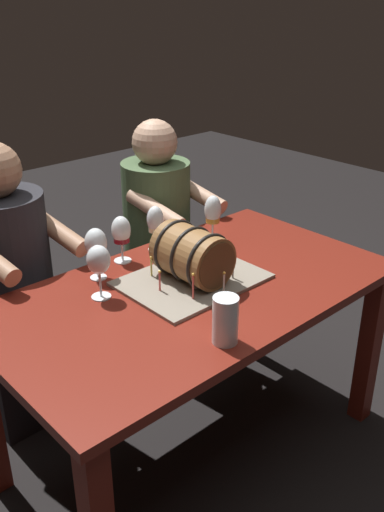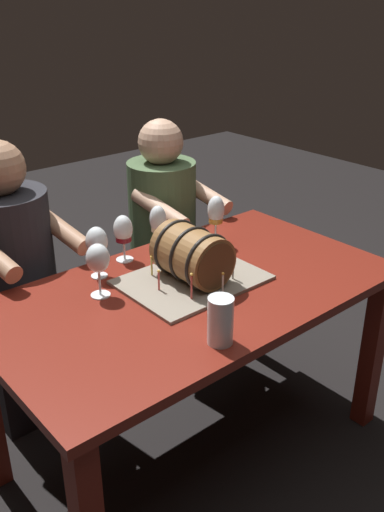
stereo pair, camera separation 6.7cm
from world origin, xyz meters
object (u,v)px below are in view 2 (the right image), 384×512
object	(u,v)px
wine_glass_empty	(98,259)
person_seated_right	(164,251)
wine_glass_rose	(97,244)
dining_table	(193,314)
wine_glass_white	(158,221)
wine_glass_red	(123,231)
person_seated_left	(17,296)
barrel_cake	(192,259)
wine_glass_amber	(216,212)
beer_pint	(220,323)

from	to	relation	value
wine_glass_empty	person_seated_right	xyz separation A→B (m)	(0.65, 0.50, -0.34)
wine_glass_empty	wine_glass_rose	xyz separation A→B (m)	(0.07, 0.13, -0.01)
dining_table	wine_glass_white	world-z (taller)	wine_glass_white
wine_glass_red	person_seated_left	xyz separation A→B (m)	(-0.32, 0.32, -0.30)
wine_glass_white	person_seated_right	size ratio (longest dim) A/B	0.16
wine_glass_white	person_seated_right	xyz separation A→B (m)	(0.27, 0.32, -0.33)
barrel_cake	wine_glass_rose	world-z (taller)	barrel_cake
dining_table	wine_glass_empty	xyz separation A→B (m)	(-0.28, 0.16, 0.25)
dining_table	wine_glass_rose	xyz separation A→B (m)	(-0.20, 0.29, 0.24)
wine_glass_amber	person_seated_left	bearing A→B (deg)	147.77
barrel_cake	person_seated_left	distance (m)	0.79
barrel_cake	person_seated_left	bearing A→B (deg)	122.97
wine_glass_rose	beer_pint	size ratio (longest dim) A/B	1.30
wine_glass_white	wine_glass_rose	xyz separation A→B (m)	(-0.31, -0.05, 0.01)
wine_glass_amber	person_seated_right	distance (m)	0.56
beer_pint	dining_table	bearing A→B (deg)	62.77
barrel_cake	wine_glass_empty	world-z (taller)	barrel_cake
barrel_cake	wine_glass_white	distance (m)	0.31
wine_glass_red	wine_glass_empty	xyz separation A→B (m)	(-0.22, -0.18, 0.02)
dining_table	wine_glass_red	world-z (taller)	wine_glass_red
wine_glass_amber	person_seated_right	world-z (taller)	person_seated_right
beer_pint	wine_glass_red	bearing A→B (deg)	80.92
wine_glass_amber	dining_table	bearing A→B (deg)	-144.24
wine_glass_empty	wine_glass_rose	bearing A→B (deg)	59.74
dining_table	beer_pint	size ratio (longest dim) A/B	9.70
beer_pint	wine_glass_white	bearing A→B (deg)	67.72
beer_pint	person_seated_right	world-z (taller)	person_seated_right
person_seated_right	person_seated_left	bearing A→B (deg)	179.98
dining_table	wine_glass_rose	bearing A→B (deg)	125.41
barrel_cake	beer_pint	distance (m)	0.40
barrel_cake	wine_glass_amber	size ratio (longest dim) A/B	2.34
wine_glass_amber	person_seated_left	distance (m)	0.87
person_seated_right	wine_glass_empty	bearing A→B (deg)	-142.67
beer_pint	person_seated_right	distance (m)	1.14
wine_glass_white	person_seated_left	bearing A→B (deg)	145.94
barrel_cake	dining_table	bearing A→B (deg)	-126.27
dining_table	wine_glass_rose	distance (m)	0.43
barrel_cake	wine_glass_red	size ratio (longest dim) A/B	2.65
wine_glass_amber	beer_pint	bearing A→B (deg)	-131.44
person_seated_left	person_seated_right	world-z (taller)	person_seated_left
beer_pint	person_seated_left	bearing A→B (deg)	102.58
person_seated_left	barrel_cake	bearing A→B (deg)	-57.03
wine_glass_rose	person_seated_right	bearing A→B (deg)	32.74
wine_glass_amber	person_seated_left	xyz separation A→B (m)	(-0.69, 0.43, -0.32)
wine_glass_white	wine_glass_rose	distance (m)	0.31
barrel_cake	wine_glass_red	distance (m)	0.32
wine_glass_rose	beer_pint	xyz separation A→B (m)	(0.04, -0.60, -0.06)
wine_glass_amber	person_seated_left	world-z (taller)	person_seated_left
wine_glass_white	beer_pint	size ratio (longest dim) A/B	1.25
dining_table	barrel_cake	xyz separation A→B (m)	(0.03, 0.04, 0.20)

